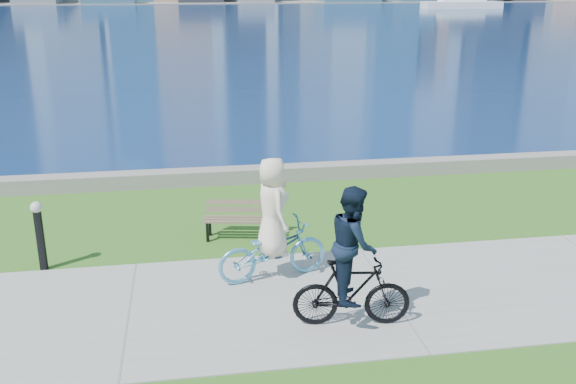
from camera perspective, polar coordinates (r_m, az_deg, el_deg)
name	(u,v)px	position (r m, az deg, el deg)	size (l,w,h in m)	color
ground	(389,294)	(10.31, 8.99, -8.98)	(320.00, 320.00, 0.00)	#2B5C18
concrete_path	(389,294)	(10.31, 9.00, -8.93)	(80.00, 3.50, 0.02)	gray
seawall	(312,172)	(15.83, 2.16, 1.82)	(90.00, 0.50, 0.35)	slate
bay_water	(206,18)	(80.85, -7.34, 15.06)	(320.00, 131.00, 0.01)	navy
far_shore	(194,1)	(138.76, -8.33, 16.44)	(320.00, 30.00, 0.12)	slate
ferry_far	(462,4)	(109.84, 15.18, 15.84)	(12.53, 3.58, 1.70)	white
park_bench	(240,216)	(12.18, -4.28, -2.16)	(1.43, 0.72, 0.71)	black
bollard_lamp	(39,231)	(11.50, -21.23, -3.27)	(0.20, 0.20, 1.23)	black
cyclist_woman	(272,235)	(10.37, -1.39, -3.83)	(1.03, 1.95, 2.05)	#51A0C5
cyclist_man	(352,269)	(8.99, 5.75, -6.80)	(0.71, 1.71, 2.07)	black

